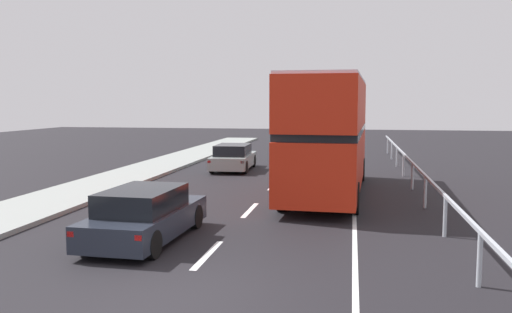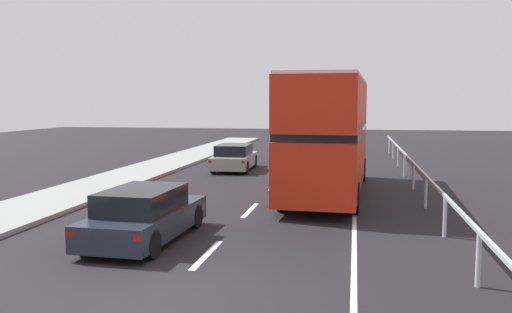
% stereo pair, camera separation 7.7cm
% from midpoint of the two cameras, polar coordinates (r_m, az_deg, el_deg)
% --- Properties ---
extents(ground_plane, '(73.71, 120.00, 0.10)m').
position_cam_midpoint_polar(ground_plane, '(10.13, -9.28, -14.47)').
color(ground_plane, black).
extents(lane_paint_markings, '(3.43, 46.00, 0.01)m').
position_cam_midpoint_polar(lane_paint_markings, '(17.80, 6.25, -5.39)').
color(lane_paint_markings, silver).
rests_on(lane_paint_markings, ground).
extents(bridge_side_railing, '(0.10, 42.00, 1.09)m').
position_cam_midpoint_polar(bridge_side_railing, '(18.28, 17.49, -2.50)').
color(bridge_side_railing, '#AFB6BF').
rests_on(bridge_side_railing, ground).
extents(double_decker_bus_red, '(2.92, 10.26, 4.34)m').
position_cam_midpoint_polar(double_decker_bus_red, '(20.17, 7.60, 2.56)').
color(double_decker_bus_red, red).
rests_on(double_decker_bus_red, ground).
extents(hatchback_car_near, '(1.93, 4.41, 1.34)m').
position_cam_midpoint_polar(hatchback_car_near, '(13.68, -11.87, -6.14)').
color(hatchback_car_near, '#222732').
rests_on(hatchback_car_near, ground).
extents(sedan_car_ahead, '(1.98, 4.31, 1.32)m').
position_cam_midpoint_polar(sedan_car_ahead, '(27.28, -2.50, -0.12)').
color(sedan_car_ahead, gray).
rests_on(sedan_car_ahead, ground).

